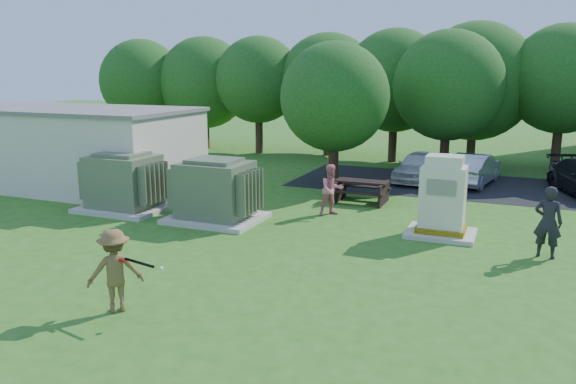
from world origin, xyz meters
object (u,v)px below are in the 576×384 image
at_px(transformer_left, 124,183).
at_px(car_silver_a, 474,169).
at_px(transformer_right, 215,192).
at_px(generator_cabinet, 443,201).
at_px(person_at_picnic, 332,190).
at_px(car_white, 419,166).
at_px(batter, 115,271).
at_px(picnic_table, 361,189).
at_px(person_by_generator, 548,222).

relative_size(transformer_left, car_silver_a, 0.73).
distance_m(transformer_right, generator_cabinet, 7.23).
bearing_deg(generator_cabinet, person_at_picnic, 164.48).
xyz_separation_m(transformer_left, transformer_right, (3.70, 0.00, 0.00)).
bearing_deg(transformer_right, car_white, 61.41).
height_order(generator_cabinet, batter, generator_cabinet).
bearing_deg(picnic_table, batter, -100.56).
height_order(transformer_right, person_by_generator, transformer_right).
xyz_separation_m(generator_cabinet, person_by_generator, (2.85, -0.98, -0.10)).
bearing_deg(batter, person_at_picnic, -141.41).
bearing_deg(transformer_left, generator_cabinet, 5.66).
height_order(person_by_generator, car_white, person_by_generator).
bearing_deg(generator_cabinet, transformer_right, -171.44).
bearing_deg(person_at_picnic, batter, -145.18).
xyz_separation_m(transformer_right, generator_cabinet, (7.14, 1.07, 0.10)).
bearing_deg(person_by_generator, car_silver_a, -64.32).
distance_m(picnic_table, person_at_picnic, 2.29).
bearing_deg(batter, transformer_right, -117.87).
height_order(picnic_table, car_white, car_white).
bearing_deg(car_white, car_silver_a, 12.49).
bearing_deg(picnic_table, generator_cabinet, -44.22).
relative_size(generator_cabinet, person_at_picnic, 1.39).
bearing_deg(generator_cabinet, transformer_left, -174.34).
distance_m(person_at_picnic, car_white, 7.39).
xyz_separation_m(person_by_generator, person_at_picnic, (-6.68, 2.04, -0.09)).
relative_size(picnic_table, car_silver_a, 0.47).
distance_m(transformer_left, generator_cabinet, 10.90).
bearing_deg(batter, generator_cabinet, -165.25).
height_order(transformer_left, car_white, transformer_left).
relative_size(person_by_generator, person_at_picnic, 1.10).
bearing_deg(car_white, picnic_table, -97.53).
height_order(transformer_right, picnic_table, transformer_right).
bearing_deg(transformer_right, generator_cabinet, 8.56).
xyz_separation_m(transformer_left, car_silver_a, (11.09, 9.53, -0.29)).
distance_m(transformer_right, picnic_table, 5.78).
xyz_separation_m(picnic_table, batter, (-2.12, -11.38, 0.35)).
bearing_deg(transformer_left, transformer_right, 0.00).
height_order(generator_cabinet, picnic_table, generator_cabinet).
relative_size(person_at_picnic, car_silver_a, 0.43).
distance_m(generator_cabinet, batter, 9.79).
xyz_separation_m(generator_cabinet, person_at_picnic, (-3.83, 1.06, -0.19)).
bearing_deg(car_silver_a, picnic_table, 65.37).
bearing_deg(picnic_table, car_white, 75.33).
height_order(transformer_left, picnic_table, transformer_left).
bearing_deg(transformer_right, picnic_table, 49.03).
bearing_deg(batter, car_white, -142.96).
xyz_separation_m(generator_cabinet, picnic_table, (-3.37, 3.28, -0.55)).
bearing_deg(picnic_table, transformer_right, -130.97).
bearing_deg(transformer_right, transformer_left, 180.00).
xyz_separation_m(batter, car_silver_a, (5.73, 16.56, -0.20)).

